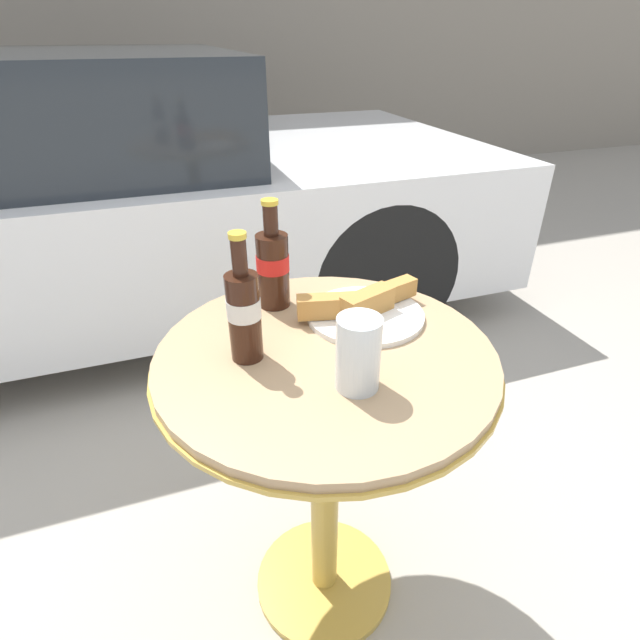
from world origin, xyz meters
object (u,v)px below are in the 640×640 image
at_px(drinking_glass, 358,356).
at_px(parked_car, 70,198).
at_px(cola_bottle_right, 273,266).
at_px(lunch_plate_near, 363,308).
at_px(bistro_table, 325,418).
at_px(cola_bottle_left, 244,312).

xyz_separation_m(drinking_glass, parked_car, (-0.65, 2.03, -0.23)).
relative_size(cola_bottle_right, lunch_plate_near, 0.83).
height_order(drinking_glass, lunch_plate_near, drinking_glass).
bearing_deg(cola_bottle_right, bistro_table, -78.05).
xyz_separation_m(cola_bottle_left, lunch_plate_near, (0.27, 0.07, -0.08)).
xyz_separation_m(bistro_table, cola_bottle_left, (-0.15, 0.03, 0.28)).
height_order(bistro_table, drinking_glass, drinking_glass).
height_order(cola_bottle_right, parked_car, parked_car).
relative_size(cola_bottle_left, drinking_glass, 1.84).
xyz_separation_m(bistro_table, lunch_plate_near, (0.12, 0.10, 0.20)).
distance_m(bistro_table, drinking_glass, 0.27).
relative_size(drinking_glass, parked_car, 0.03).
bearing_deg(cola_bottle_right, lunch_plate_near, -35.42).
distance_m(drinking_glass, parked_car, 2.14).
bearing_deg(drinking_glass, parked_car, 107.76).
bearing_deg(cola_bottle_left, cola_bottle_right, 60.97).
bearing_deg(cola_bottle_right, drinking_glass, -80.17).
bearing_deg(bistro_table, drinking_glass, -83.91).
relative_size(cola_bottle_left, cola_bottle_right, 1.03).
distance_m(cola_bottle_left, lunch_plate_near, 0.29).
relative_size(bistro_table, cola_bottle_left, 3.04).
bearing_deg(lunch_plate_near, cola_bottle_left, -166.03).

